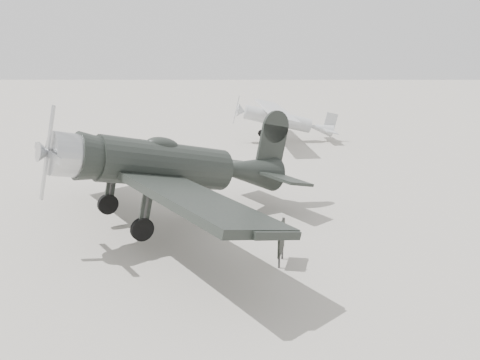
{
  "coord_description": "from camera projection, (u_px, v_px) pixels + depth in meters",
  "views": [
    {
      "loc": [
        -0.89,
        -15.41,
        6.6
      ],
      "look_at": [
        -0.95,
        2.27,
        1.5
      ],
      "focal_mm": 35.0,
      "sensor_mm": 36.0,
      "label": 1
    }
  ],
  "objects": [
    {
      "name": "lowwing_monoplane",
      "position": [
        176.0,
        166.0,
        17.08
      ],
      "size": [
        11.26,
        12.42,
        4.43
      ],
      "rotation": [
        0.0,
        0.24,
        0.63
      ],
      "color": "black",
      "rests_on": "ground"
    },
    {
      "name": "sign_board",
      "position": [
        281.0,
        238.0,
        14.47
      ],
      "size": [
        0.29,
        0.97,
        1.41
      ],
      "rotation": [
        0.0,
        0.0,
        -0.24
      ],
      "color": "#333333",
      "rests_on": "ground"
    },
    {
      "name": "highwing_monoplane",
      "position": [
        282.0,
        117.0,
        32.77
      ],
      "size": [
        7.2,
        10.14,
        2.87
      ],
      "rotation": [
        0.0,
        0.23,
        0.08
      ],
      "color": "#9C9EA1",
      "rests_on": "ground"
    },
    {
      "name": "ground",
      "position": [
        266.0,
        238.0,
        16.63
      ],
      "size": [
        160.0,
        160.0,
        0.0
      ],
      "primitive_type": "plane",
      "color": "#9D958B",
      "rests_on": "ground"
    }
  ]
}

